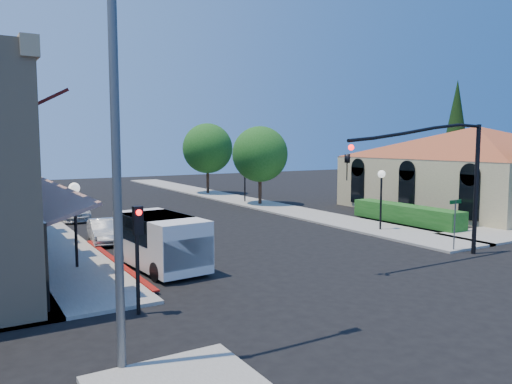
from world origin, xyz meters
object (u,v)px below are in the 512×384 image
lamppost_right_far (245,171)px  parked_car_b (103,231)px  parked_car_a (153,240)px  street_tree_b (207,148)px  cobra_streetlight (132,139)px  lamppost_left_near (75,203)px  lamppost_left_far (31,180)px  conifer_far (456,129)px  street_tree_a (260,154)px  parked_car_d (47,197)px  secondary_signal (138,240)px  street_name_sign (455,217)px  signal_mast_arm (446,168)px  lamppost_right_near (381,185)px  white_van (161,238)px  parked_car_c (70,210)px

lamppost_right_far → parked_car_b: (-14.70, -11.00, -2.13)m
parked_car_a → street_tree_b: bearing=54.6°
cobra_streetlight → parked_car_b: cobra_streetlight is taller
cobra_streetlight → lamppost_right_far: 31.53m
cobra_streetlight → lamppost_left_near: size_ratio=2.61×
lamppost_left_far → conifer_far: bearing=-6.3°
street_tree_a → lamppost_left_far: (-17.30, 0.00, -1.46)m
parked_car_d → lamppost_right_far: bearing=-29.6°
lamppost_left_near → parked_car_d: lamppost_left_near is taller
secondary_signal → parked_car_a: size_ratio=0.92×
street_name_sign → street_tree_a: bearing=86.2°
signal_mast_arm → parked_car_a: bearing=143.6°
secondary_signal → lamppost_right_near: lamppost_right_near is taller
lamppost_right_far → white_van: 22.59m
lamppost_left_near → parked_car_d: (2.30, 24.00, -2.17)m
cobra_streetlight → parked_car_a: 13.00m
secondary_signal → parked_car_b: size_ratio=0.91×
secondary_signal → white_van: 5.62m
signal_mast_arm → cobra_streetlight: cobra_streetlight is taller
street_tree_a → lamppost_left_near: size_ratio=1.82×
street_tree_a → lamppost_left_far: 17.36m
secondary_signal → street_name_sign: 15.53m
cobra_streetlight → parked_car_b: bearing=78.9°
conifer_far → street_name_sign: 26.30m
street_tree_a → street_name_sign: street_tree_a is taller
street_tree_a → parked_car_a: (-13.60, -12.66, -3.58)m
cobra_streetlight → street_name_sign: size_ratio=3.72×
cobra_streetlight → parked_car_d: 34.45m
street_tree_a → street_name_sign: (-1.30, -19.80, -2.50)m
cobra_streetlight → street_tree_b: bearing=62.2°
street_tree_b → parked_car_c: size_ratio=1.55×
conifer_far → parked_car_d: bearing=157.7°
conifer_far → street_tree_b: (-19.20, 14.00, -1.82)m
street_tree_b → lamppost_left_near: size_ratio=1.97×
street_tree_b → white_van: (-14.30, -25.67, -3.28)m
conifer_far → lamppost_right_far: bearing=162.9°
cobra_streetlight → secondary_signal: bearing=71.4°
parked_car_b → lamppost_left_near: bearing=-108.3°
street_tree_a → cobra_streetlight: (-17.95, -24.00, 1.07)m
parked_car_c → parked_car_d: (0.00, 10.18, -0.09)m
conifer_far → lamppost_left_near: (-36.50, -10.00, -3.62)m
signal_mast_arm → parked_car_b: signal_mast_arm is taller
street_tree_b → lamppost_right_near: street_tree_b is taller
street_name_sign → parked_car_d: size_ratio=0.61×
street_tree_a → parked_car_a: bearing=-137.0°
cobra_streetlight → parked_car_a: bearing=69.0°
parked_car_b → parked_car_c: size_ratio=0.81×
signal_mast_arm → lamppost_left_near: bearing=155.6°
lamppost_left_far → lamppost_right_far: bearing=6.7°
conifer_far → lamppost_right_far: (-19.50, 6.00, -3.62)m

